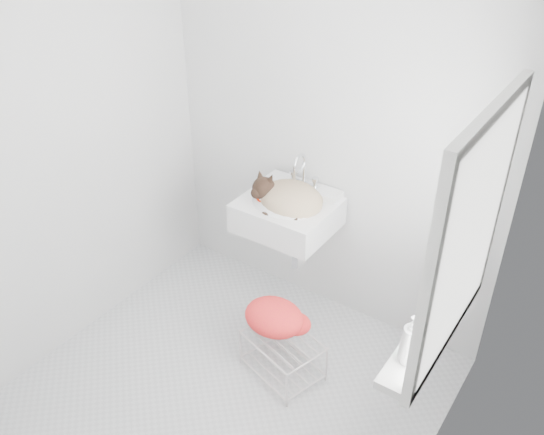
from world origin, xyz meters
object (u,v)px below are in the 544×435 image
Objects in this scene: cat at (288,198)px; wire_rack at (283,353)px; bottle_a at (408,361)px; bottle_b at (423,337)px; sink at (288,202)px; bottle_c at (444,305)px.

cat reaches higher than wire_rack.
cat is 1.35m from bottle_a.
wire_rack is 2.34× the size of bottle_b.
wire_rack is at bearing 169.16° from bottle_b.
cat is at bearing -51.62° from sink.
bottle_c is (1.12, -0.38, 0.00)m from sink.
bottle_a is at bearing -37.40° from cat.
bottle_c is (0.00, 0.25, 0.00)m from bottle_b.
sink reaches higher than bottle_a.
wire_rack is 1.13m from bottle_a.
bottle_c reaches higher than wire_rack.
sink is 3.66× the size of bottle_c.
cat is 1.26m from bottle_b.
wire_rack is (0.29, -0.48, -0.70)m from sink.
wire_rack is 1.09m from bottle_c.
bottle_b is (0.83, -0.16, 0.70)m from wire_rack.
bottle_a is 1.36× the size of bottle_c.
bottle_b is at bearing -90.00° from bottle_c.
sink is 2.69× the size of bottle_a.
sink is 1.30× the size of wire_rack.
wire_rack is 2.82× the size of bottle_c.
bottle_b is at bearing 90.00° from bottle_a.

